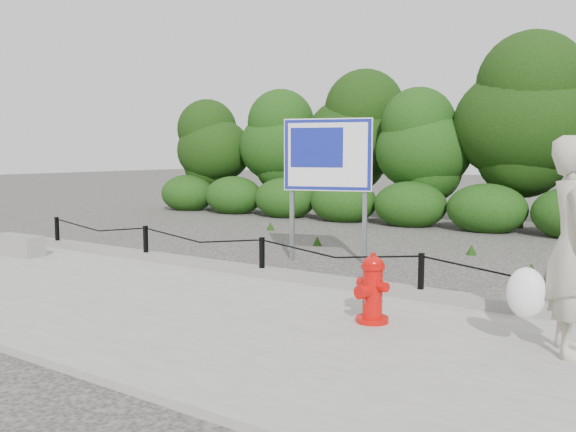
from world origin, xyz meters
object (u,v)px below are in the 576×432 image
(fire_hydrant, at_px, (372,289))
(concrete_block, at_px, (17,245))
(advertising_sign, at_px, (327,161))
(pedestrian, at_px, (569,249))

(fire_hydrant, xyz_separation_m, concrete_block, (-7.31, 0.33, -0.19))
(concrete_block, relative_size, advertising_sign, 0.44)
(concrete_block, bearing_deg, advertising_sign, 32.04)
(pedestrian, distance_m, concrete_block, 9.28)
(pedestrian, bearing_deg, fire_hydrant, 71.07)
(concrete_block, bearing_deg, pedestrian, -1.38)
(fire_hydrant, relative_size, advertising_sign, 0.31)
(fire_hydrant, distance_m, advertising_sign, 4.38)
(pedestrian, relative_size, advertising_sign, 0.80)
(advertising_sign, bearing_deg, pedestrian, -52.89)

